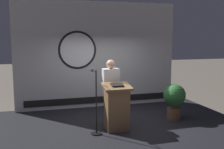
{
  "coord_description": "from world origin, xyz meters",
  "views": [
    {
      "loc": [
        -1.82,
        -6.01,
        2.44
      ],
      "look_at": [
        -0.08,
        0.03,
        1.56
      ],
      "focal_mm": 41.88,
      "sensor_mm": 36.0,
      "label": 1
    }
  ],
  "objects_px": {
    "podium": "(117,107)",
    "microphone_stand": "(96,111)",
    "speaker_person": "(111,91)",
    "potted_plant": "(174,98)"
  },
  "relations": [
    {
      "from": "potted_plant",
      "to": "podium",
      "type": "bearing_deg",
      "value": -168.22
    },
    {
      "from": "speaker_person",
      "to": "potted_plant",
      "type": "distance_m",
      "value": 1.73
    },
    {
      "from": "speaker_person",
      "to": "microphone_stand",
      "type": "xyz_separation_m",
      "value": [
        -0.51,
        -0.57,
        -0.31
      ]
    },
    {
      "from": "speaker_person",
      "to": "microphone_stand",
      "type": "height_order",
      "value": "speaker_person"
    },
    {
      "from": "podium",
      "to": "speaker_person",
      "type": "relative_size",
      "value": 0.69
    },
    {
      "from": "microphone_stand",
      "to": "podium",
      "type": "bearing_deg",
      "value": 10.08
    },
    {
      "from": "podium",
      "to": "speaker_person",
      "type": "distance_m",
      "value": 0.56
    },
    {
      "from": "podium",
      "to": "microphone_stand",
      "type": "distance_m",
      "value": 0.53
    },
    {
      "from": "speaker_person",
      "to": "potted_plant",
      "type": "xyz_separation_m",
      "value": [
        1.7,
        -0.13,
        -0.25
      ]
    },
    {
      "from": "speaker_person",
      "to": "microphone_stand",
      "type": "distance_m",
      "value": 0.83
    }
  ]
}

